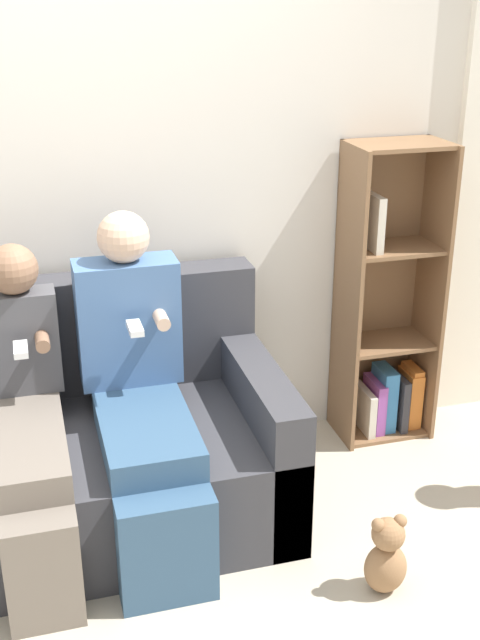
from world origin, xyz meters
name	(u,v)px	position (x,y,z in m)	size (l,w,h in m)	color
ground_plane	(102,610)	(0.00, 0.00, 0.00)	(14.00, 14.00, 0.00)	#B2A893
back_wall	(49,174)	(0.00, 1.03, 1.27)	(10.00, 0.06, 2.55)	silver
couch	(53,457)	(-0.10, 0.56, 0.28)	(1.76, 0.90, 0.89)	#38383D
adult_seated	(140,385)	(0.23, 0.46, 0.60)	(0.39, 0.85, 1.20)	#335170
child_seated	(28,415)	(-0.18, 0.43, 0.55)	(0.29, 0.87, 1.10)	#70665B
bookshelf	(386,323)	(1.43, 0.88, 0.54)	(0.42, 0.29, 1.36)	brown
teddy_bear	(386,557)	(0.96, -0.17, 0.14)	(0.15, 0.13, 0.31)	#936B47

